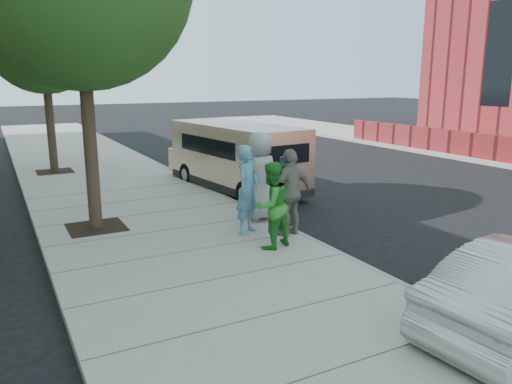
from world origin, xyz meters
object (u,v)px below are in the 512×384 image
(person_green_shirt, at_px, (271,205))
(person_striped_polo, at_px, (291,192))
(person_officer, at_px, (248,190))
(person_gray_shirt, at_px, (260,176))
(parking_meter, at_px, (288,178))
(van, at_px, (235,156))
(tree_far, at_px, (43,31))

(person_green_shirt, distance_m, person_striped_polo, 0.92)
(person_officer, distance_m, person_gray_shirt, 1.07)
(parking_meter, relative_size, van, 0.29)
(tree_far, relative_size, person_green_shirt, 3.88)
(tree_far, distance_m, person_green_shirt, 11.56)
(van, distance_m, person_officer, 4.76)
(person_gray_shirt, xyz_separation_m, person_striped_polo, (0.00, -1.32, -0.11))
(parking_meter, distance_m, person_gray_shirt, 1.14)
(van, bearing_deg, person_gray_shirt, -113.56)
(person_gray_shirt, bearing_deg, tree_far, -76.09)
(person_green_shirt, bearing_deg, person_gray_shirt, -128.08)
(parking_meter, distance_m, person_officer, 0.88)
(person_officer, height_order, person_striped_polo, person_officer)
(parking_meter, bearing_deg, person_striped_polo, -86.26)
(tree_far, relative_size, person_striped_polo, 3.59)
(person_green_shirt, height_order, person_striped_polo, person_striped_polo)
(tree_far, bearing_deg, person_green_shirt, -75.65)
(person_striped_polo, bearing_deg, person_green_shirt, 22.21)
(person_green_shirt, height_order, person_gray_shirt, person_gray_shirt)
(person_green_shirt, xyz_separation_m, person_striped_polo, (0.76, 0.51, 0.07))
(person_officer, height_order, person_gray_shirt, person_gray_shirt)
(parking_meter, bearing_deg, person_officer, 174.08)
(parking_meter, height_order, person_green_shirt, person_green_shirt)
(person_green_shirt, relative_size, person_striped_polo, 0.92)
(van, height_order, person_gray_shirt, person_gray_shirt)
(tree_far, height_order, parking_meter, tree_far)
(parking_meter, xyz_separation_m, person_officer, (-0.77, 0.34, -0.24))
(person_green_shirt, bearing_deg, person_officer, -107.48)
(van, xyz_separation_m, person_gray_shirt, (-1.09, -3.62, 0.09))
(parking_meter, distance_m, van, 4.87)
(parking_meter, height_order, person_striped_polo, person_striped_polo)
(parking_meter, bearing_deg, person_gray_shirt, 110.63)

